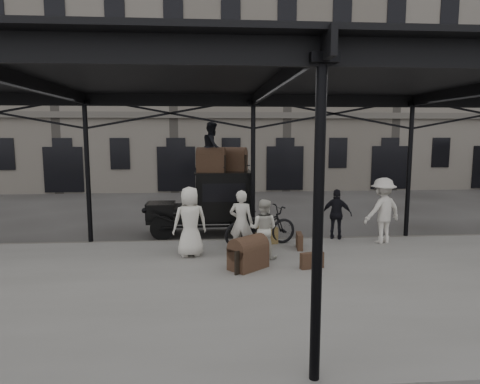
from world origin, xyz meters
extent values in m
plane|color=#383533|center=(0.00, 0.00, 0.00)|extent=(120.00, 120.00, 0.00)
cube|color=slate|center=(0.00, -2.00, 0.07)|extent=(28.00, 8.00, 0.15)
cylinder|color=black|center=(0.00, 2.00, 2.15)|extent=(0.14, 0.14, 4.30)
cylinder|color=black|center=(0.00, -5.80, 2.15)|extent=(0.14, 0.14, 4.30)
cube|color=black|center=(0.00, 2.00, 4.48)|extent=(22.00, 0.10, 0.45)
cube|color=black|center=(0.00, -5.80, 4.48)|extent=(22.00, 0.10, 0.45)
cube|color=black|center=(0.00, -1.70, 4.65)|extent=(22.50, 9.00, 0.08)
cube|color=silver|center=(0.00, -1.70, 4.72)|extent=(18.00, 7.00, 0.04)
cube|color=slate|center=(0.00, 18.00, 7.00)|extent=(64.00, 8.00, 14.00)
cylinder|color=black|center=(-2.88, 2.59, 0.40)|extent=(0.80, 0.10, 0.80)
cylinder|color=black|center=(-2.88, 4.03, 0.40)|extent=(0.80, 0.10, 0.80)
cylinder|color=black|center=(-0.28, 2.59, 0.40)|extent=(0.80, 0.10, 0.80)
cylinder|color=black|center=(-0.28, 4.03, 0.40)|extent=(0.80, 0.10, 0.80)
cube|color=black|center=(-1.63, 3.31, 0.55)|extent=(3.60, 1.25, 0.12)
cube|color=black|center=(-2.98, 3.31, 0.85)|extent=(0.90, 1.00, 0.55)
cube|color=black|center=(-3.45, 3.31, 0.85)|extent=(0.06, 0.70, 0.55)
cube|color=black|center=(-2.18, 3.31, 0.95)|extent=(0.70, 1.30, 0.10)
cube|color=black|center=(-0.88, 3.31, 1.35)|extent=(1.80, 1.45, 1.55)
cube|color=black|center=(-0.88, 2.58, 1.55)|extent=(1.40, 0.02, 0.60)
cube|color=black|center=(-0.88, 3.31, 2.15)|extent=(1.90, 1.55, 0.06)
imported|color=beige|center=(-0.50, 0.27, 1.04)|extent=(0.74, 0.59, 1.78)
imported|color=beige|center=(0.06, -0.09, 0.94)|extent=(0.94, 0.85, 1.58)
imported|color=silver|center=(-1.89, 0.23, 1.10)|extent=(1.05, 0.81, 1.90)
imported|color=black|center=(2.63, 1.80, 0.94)|extent=(1.00, 0.69, 1.57)
imported|color=beige|center=(3.86, 1.23, 1.14)|extent=(1.46, 1.15, 1.98)
imported|color=black|center=(0.14, 1.17, 0.74)|extent=(2.38, 1.42, 1.18)
imported|color=black|center=(-1.23, 3.21, 3.00)|extent=(0.75, 0.90, 1.65)
cube|color=olive|center=(0.36, 1.45, 0.40)|extent=(0.66, 0.54, 0.50)
cube|color=#4E3424|center=(1.21, 0.72, 0.38)|extent=(0.21, 0.61, 0.45)
cube|color=#4E3424|center=(1.13, -1.09, 0.35)|extent=(0.62, 0.30, 0.40)
camera|label=1|loc=(-1.42, -11.10, 3.45)|focal=32.00mm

